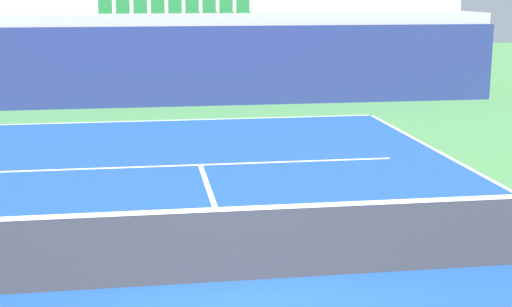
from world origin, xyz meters
name	(u,v)px	position (x,y,z in m)	size (l,w,h in m)	color
ground_plane	(241,281)	(0.00, 0.00, 0.00)	(80.00, 80.00, 0.00)	#4C8C4C
court_surface	(241,281)	(0.00, 0.00, 0.01)	(11.00, 24.00, 0.01)	#1E4C99
baseline_far	(185,120)	(0.00, 11.95, 0.01)	(11.00, 0.10, 0.00)	white
service_line_far	(200,165)	(0.00, 6.40, 0.01)	(8.26, 0.10, 0.00)	white
centre_service_line	(215,208)	(0.00, 3.20, 0.01)	(0.10, 6.40, 0.00)	white
back_wall	(179,67)	(0.00, 14.64, 1.24)	(20.71, 0.30, 2.49)	navy
stands_tier_lower	(176,57)	(0.00, 15.99, 1.42)	(20.71, 2.40, 2.85)	#9E9E99
stands_tier_upper	(173,39)	(0.00, 18.39, 1.86)	(20.71, 2.40, 3.71)	#9E9E99
seating_row_lower	(175,9)	(0.00, 16.09, 2.97)	(4.94, 0.44, 0.44)	#1E6633
tennis_net	(240,243)	(0.00, 0.00, 0.51)	(11.08, 0.08, 1.07)	black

